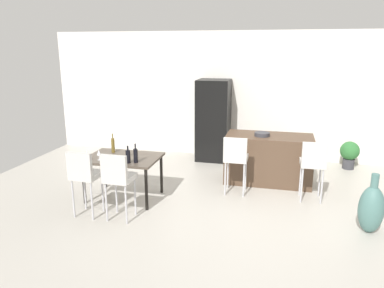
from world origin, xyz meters
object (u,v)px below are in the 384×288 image
Objects in this scene: fruit_bowl at (262,134)px; floor_vase at (371,209)px; dining_table at (123,161)px; dining_chair_far at (118,176)px; kitchen_island at (268,159)px; wine_bottle_middle at (128,156)px; wine_bottle_right at (113,145)px; wine_bottle_inner at (136,155)px; wine_glass_left at (99,153)px; refrigerator at (213,120)px; wine_glass_far at (128,149)px; wine_glass_near at (87,153)px; dining_chair_near at (84,173)px; bar_chair_middle at (313,162)px; bar_chair_left at (236,156)px; potted_plant at (350,153)px.

fruit_bowl is 0.33× the size of floor_vase.
dining_chair_far is at bearing -71.23° from dining_table.
wine_bottle_middle is (-2.15, -1.69, 0.39)m from kitchen_island.
fruit_bowl is (2.51, 1.11, 0.08)m from wine_bottle_right.
wine_bottle_middle reaches higher than fruit_bowl.
dining_chair_far is at bearing -96.26° from wine_bottle_inner.
wine_bottle_inner is at bearing 23.80° from wine_bottle_middle.
fruit_bowl reaches higher than wine_glass_left.
refrigerator reaches higher than dining_table.
wine_glass_left is 1.00× the size of wine_glass_far.
dining_chair_far is 0.91m from wine_glass_near.
dining_chair_near is 1.03m from wine_bottle_right.
floor_vase is (4.13, 0.48, -0.34)m from dining_chair_near.
bar_chair_middle is 2.93m from wine_bottle_inner.
wine_glass_left is at bearing 176.05° from wine_bottle_middle.
fruit_bowl is 2.39m from floor_vase.
dining_table is 0.85m from dining_chair_far.
dining_chair_near reaches higher than kitchen_island.
bar_chair_left is (-0.54, -0.77, 0.24)m from kitchen_island.
dining_chair_near is at bearing -87.10° from wine_glass_left.
bar_chair_left is 1.86m from wine_bottle_middle.
dining_table is 4.27× the size of wine_bottle_middle.
dining_chair_near reaches higher than fruit_bowl.
wine_bottle_inner is 2.46m from fruit_bowl.
fruit_bowl is (2.01, 1.61, 0.10)m from wine_bottle_middle.
wine_bottle_middle is at bearing -3.95° from wine_glass_left.
dining_chair_near is 6.03× the size of wine_glass_near.
wine_bottle_middle is at bearing -156.20° from wine_bottle_inner.
dining_chair_far is 6.03× the size of wine_glass_left.
wine_bottle_inner is 0.12m from wine_bottle_middle.
potted_plant is (4.33, 2.87, -0.51)m from wine_glass_left.
wine_glass_near is 4.37m from floor_vase.
refrigerator reaches higher than wine_glass_left.
wine_glass_left is at bearing -157.58° from bar_chair_left.
bar_chair_middle is 3.54m from wine_glass_left.
wine_bottle_inner is 0.53× the size of potted_plant.
floor_vase is at bearing -1.27° from wine_bottle_inner.
wine_bottle_right is at bearing -168.99° from bar_chair_left.
wine_bottle_middle is (-0.11, -0.05, -0.01)m from wine_bottle_inner.
floor_vase is (1.48, -1.72, -0.11)m from kitchen_island.
wine_bottle_right is (-0.00, 1.01, 0.17)m from dining_chair_near.
wine_glass_left is (-0.58, 0.54, 0.17)m from dining_chair_far.
floor_vase is (2.79, -2.95, -0.57)m from refrigerator.
potted_plant is (0.91, 1.99, -0.35)m from bar_chair_middle.
bar_chair_middle is 3.73m from wine_glass_near.
bar_chair_middle is 3.04m from wine_bottle_middle.
bar_chair_middle is 0.86× the size of dining_table.
potted_plant is at bearing 42.13° from bar_chair_left.
wine_bottle_middle is 3.03m from refrigerator.
potted_plant is (3.96, 2.55, -0.51)m from wine_glass_far.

